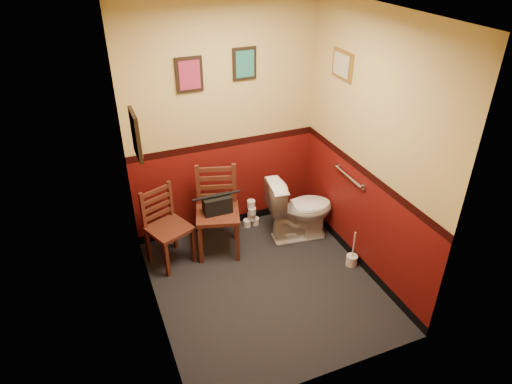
% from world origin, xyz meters
% --- Properties ---
extents(floor, '(2.20, 2.40, 0.00)m').
position_xyz_m(floor, '(0.00, 0.00, 0.00)').
color(floor, black).
rests_on(floor, ground).
extents(ceiling, '(2.20, 2.40, 0.00)m').
position_xyz_m(ceiling, '(0.00, 0.00, 2.70)').
color(ceiling, silver).
rests_on(ceiling, ground).
extents(wall_back, '(2.20, 0.00, 2.70)m').
position_xyz_m(wall_back, '(0.00, 1.20, 1.35)').
color(wall_back, '#550D0A').
rests_on(wall_back, ground).
extents(wall_front, '(2.20, 0.00, 2.70)m').
position_xyz_m(wall_front, '(0.00, -1.20, 1.35)').
color(wall_front, '#550D0A').
rests_on(wall_front, ground).
extents(wall_left, '(0.00, 2.40, 2.70)m').
position_xyz_m(wall_left, '(-1.10, 0.00, 1.35)').
color(wall_left, '#550D0A').
rests_on(wall_left, ground).
extents(wall_right, '(0.00, 2.40, 2.70)m').
position_xyz_m(wall_right, '(1.10, 0.00, 1.35)').
color(wall_right, '#550D0A').
rests_on(wall_right, ground).
extents(grab_bar, '(0.05, 0.56, 0.06)m').
position_xyz_m(grab_bar, '(1.07, 0.25, 0.95)').
color(grab_bar, silver).
rests_on(grab_bar, wall_right).
extents(framed_print_back_a, '(0.28, 0.04, 0.36)m').
position_xyz_m(framed_print_back_a, '(-0.35, 1.18, 1.95)').
color(framed_print_back_a, black).
rests_on(framed_print_back_a, wall_back).
extents(framed_print_back_b, '(0.26, 0.04, 0.34)m').
position_xyz_m(framed_print_back_b, '(0.25, 1.18, 2.00)').
color(framed_print_back_b, black).
rests_on(framed_print_back_b, wall_back).
extents(framed_print_left, '(0.04, 0.30, 0.38)m').
position_xyz_m(framed_print_left, '(-1.08, 0.10, 1.85)').
color(framed_print_left, black).
rests_on(framed_print_left, wall_left).
extents(framed_print_right, '(0.04, 0.34, 0.28)m').
position_xyz_m(framed_print_right, '(1.08, 0.60, 2.05)').
color(framed_print_right, olive).
rests_on(framed_print_right, wall_right).
extents(toilet, '(0.83, 0.53, 0.76)m').
position_xyz_m(toilet, '(0.72, 0.65, 0.38)').
color(toilet, white).
rests_on(toilet, floor).
extents(toilet_brush, '(0.12, 0.12, 0.44)m').
position_xyz_m(toilet_brush, '(1.02, -0.06, 0.07)').
color(toilet_brush, silver).
rests_on(toilet_brush, floor).
extents(chair_left, '(0.54, 0.54, 0.88)m').
position_xyz_m(chair_left, '(-0.82, 0.80, 0.44)').
color(chair_left, '#5A281B').
rests_on(chair_left, floor).
extents(chair_right, '(0.58, 0.58, 1.01)m').
position_xyz_m(chair_right, '(-0.24, 0.79, 0.50)').
color(chair_right, '#5A281B').
rests_on(chair_right, floor).
extents(handbag, '(0.31, 0.16, 0.23)m').
position_xyz_m(handbag, '(-0.26, 0.75, 0.62)').
color(handbag, black).
rests_on(handbag, chair_right).
extents(tp_stack, '(0.21, 0.13, 0.36)m').
position_xyz_m(tp_stack, '(0.27, 1.07, 0.15)').
color(tp_stack, silver).
rests_on(tp_stack, floor).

